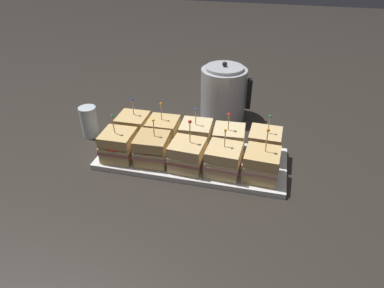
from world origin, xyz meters
name	(u,v)px	position (x,y,z in m)	size (l,w,h in m)	color
ground_plane	(192,161)	(0.00, 0.00, 0.00)	(6.00, 6.00, 0.00)	#2D2823
serving_platter	(192,159)	(0.00, 0.00, 0.01)	(0.64, 0.26, 0.02)	white
sandwich_front_far_left	(119,145)	(-0.24, -0.06, 0.07)	(0.11, 0.11, 0.17)	tan
sandwich_front_left	(153,149)	(-0.12, -0.06, 0.07)	(0.11, 0.11, 0.16)	tan
sandwich_front_center	(188,155)	(0.00, -0.06, 0.06)	(0.12, 0.12, 0.17)	#DBB77A
sandwich_front_right	(224,160)	(0.12, -0.06, 0.06)	(0.11, 0.11, 0.16)	#DBB77A
sandwich_front_far_right	(261,164)	(0.24, -0.06, 0.06)	(0.12, 0.12, 0.17)	tan
sandwich_back_far_left	(133,128)	(-0.24, 0.06, 0.07)	(0.11, 0.11, 0.16)	tan
sandwich_back_left	(163,132)	(-0.12, 0.06, 0.07)	(0.11, 0.11, 0.16)	tan
sandwich_back_center	(197,136)	(0.00, 0.06, 0.07)	(0.11, 0.11, 0.16)	beige
sandwich_back_right	(229,140)	(0.12, 0.06, 0.06)	(0.12, 0.12, 0.16)	beige
sandwich_back_far_right	(264,144)	(0.24, 0.06, 0.07)	(0.11, 0.11, 0.16)	#DBB77A
kettle_steel	(223,93)	(0.05, 0.36, 0.11)	(0.21, 0.19, 0.24)	#B7BABF
drinking_glass	(89,122)	(-0.42, 0.08, 0.06)	(0.06, 0.06, 0.12)	silver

